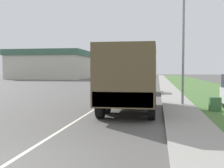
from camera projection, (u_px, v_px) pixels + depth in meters
The scene contains 10 objects.
ground_plane at pixel (137, 83), 45.34m from camera, with size 180.00×180.00×0.00m, color #565451.
lane_centre_stripe at pixel (137, 83), 45.34m from camera, with size 0.12×120.00×0.00m.
sidewalk_right at pixel (165, 83), 44.61m from camera, with size 1.80×120.00×0.12m.
grass_strip_right at pixel (194, 83), 43.91m from camera, with size 7.00×120.00×0.02m.
military_truck at pixel (130, 77), 13.96m from camera, with size 2.50×6.93×3.18m.
car_nearest_ahead at pixel (145, 86), 25.14m from camera, with size 1.74×4.39×1.42m.
car_second_ahead at pixel (112, 82), 34.30m from camera, with size 1.74×4.00×1.48m.
lamp_post at pixel (180, 32), 16.02m from camera, with size 1.69×0.24×6.98m.
utility_box at pixel (215, 104), 14.23m from camera, with size 0.55×0.45×0.70m.
building_distant at pixel (51, 65), 67.00m from camera, with size 17.52×14.38×6.66m.
Camera 1 is at (3.31, -5.34, 2.10)m, focal length 45.00 mm.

